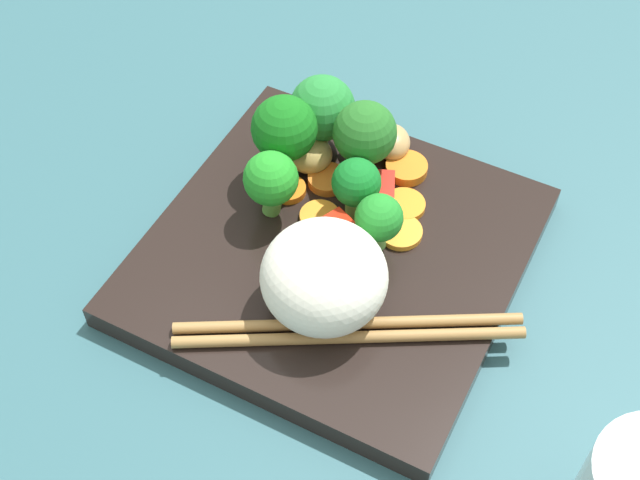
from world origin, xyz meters
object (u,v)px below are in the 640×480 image
object	(u,v)px
rice_mound	(324,277)
broccoli_floret_5	(271,180)
square_plate	(335,255)
carrot_slice_3	(406,168)
chopstick_pair	(349,330)

from	to	relation	value
rice_mound	broccoli_floret_5	bearing A→B (deg)	-130.31
broccoli_floret_5	square_plate	bearing A→B (deg)	80.49
broccoli_floret_5	carrot_slice_3	xyz separation A→B (cm)	(-7.78, 7.06, -3.09)
square_plate	carrot_slice_3	distance (cm)	8.95
broccoli_floret_5	chopstick_pair	world-z (taller)	broccoli_floret_5
rice_mound	chopstick_pair	world-z (taller)	rice_mound
chopstick_pair	carrot_slice_3	bearing A→B (deg)	70.25
square_plate	broccoli_floret_5	bearing A→B (deg)	-99.51
rice_mound	carrot_slice_3	xyz separation A→B (cm)	(-13.41, 0.42, -2.80)
square_plate	carrot_slice_3	size ratio (longest dim) A/B	7.91
rice_mound	broccoli_floret_5	distance (cm)	8.71
rice_mound	carrot_slice_3	world-z (taller)	rice_mound
rice_mound	chopstick_pair	distance (cm)	3.89
carrot_slice_3	rice_mound	bearing A→B (deg)	-1.79
square_plate	rice_mound	world-z (taller)	rice_mound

